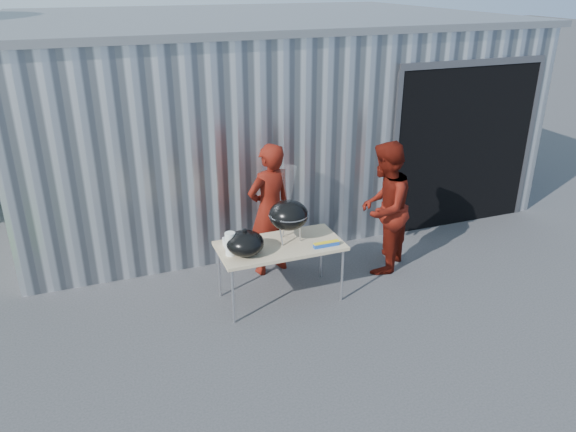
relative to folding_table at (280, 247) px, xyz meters
name	(u,v)px	position (x,y,z in m)	size (l,w,h in m)	color
ground	(308,318)	(0.16, -0.53, -0.71)	(80.00, 80.00, 0.00)	#343437
building	(259,104)	(1.07, 4.06, 0.83)	(8.20, 6.20, 3.10)	silver
folding_table	(280,247)	(0.00, 0.00, 0.00)	(1.50, 0.75, 0.75)	tan
kettle_grill	(289,210)	(0.13, 0.05, 0.45)	(0.48, 0.48, 0.95)	black
grill_lid	(245,243)	(-0.46, -0.10, 0.18)	(0.44, 0.44, 0.32)	black
paper_towels	(230,244)	(-0.63, -0.05, 0.18)	(0.12, 0.12, 0.28)	white
white_tub	(232,242)	(-0.55, 0.16, 0.09)	(0.20, 0.15, 0.10)	white
foil_box	(326,244)	(0.49, -0.25, 0.07)	(0.32, 0.06, 0.06)	#1947A8
person_cook	(270,210)	(0.12, 0.73, 0.19)	(0.65, 0.43, 1.79)	#571109
person_bystander	(384,208)	(1.55, 0.25, 0.19)	(0.87, 0.68, 1.79)	#571109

